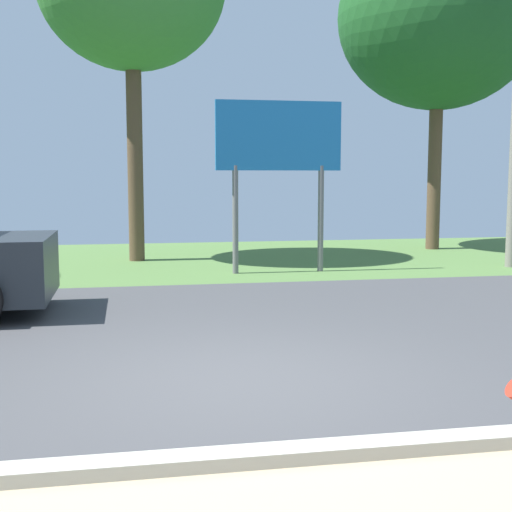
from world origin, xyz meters
TOP-DOWN VIEW (x-y plane):
  - ground_plane at (0.00, 2.95)m, footprint 40.00×22.00m
  - roadside_billboard at (1.97, 7.31)m, footprint 2.60×0.12m
  - tree_left_far at (7.11, 11.03)m, footprint 5.33×5.33m

SIDE VIEW (x-z plane):
  - ground_plane at x=0.00m, z-range -0.15..0.05m
  - roadside_billboard at x=1.97m, z-range 0.80..4.30m
  - tree_left_far at x=7.11m, z-range 1.86..10.44m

